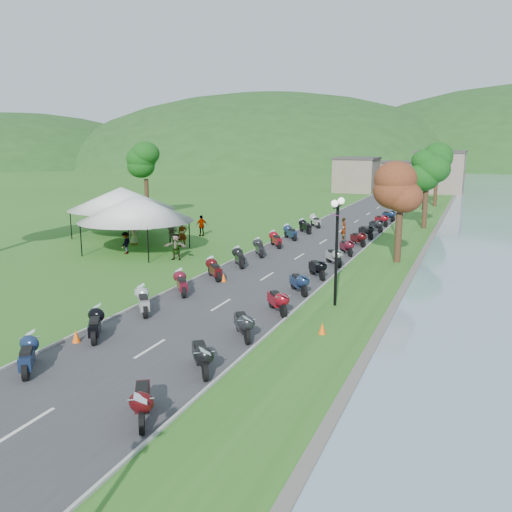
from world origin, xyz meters
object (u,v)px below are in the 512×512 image
(pedestrian_b, at_px, (172,243))
(pedestrian_c, at_px, (126,254))
(pedestrian_a, at_px, (183,247))
(vendor_tent_main, at_px, (137,224))

(pedestrian_b, relative_size, pedestrian_c, 1.27)
(pedestrian_a, xyz_separation_m, pedestrian_c, (-2.34, -3.74, 0.00))
(vendor_tent_main, distance_m, pedestrian_c, 2.21)
(pedestrian_b, bearing_deg, vendor_tent_main, 88.56)
(pedestrian_b, xyz_separation_m, pedestrian_c, (-0.78, -4.86, 0.00))
(pedestrian_b, height_order, pedestrian_c, pedestrian_b)
(vendor_tent_main, xyz_separation_m, pedestrian_a, (1.95, 2.89, -2.00))
(vendor_tent_main, xyz_separation_m, pedestrian_c, (-0.38, -0.85, -2.00))
(pedestrian_a, distance_m, pedestrian_c, 4.41)
(pedestrian_c, bearing_deg, pedestrian_b, 158.34)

